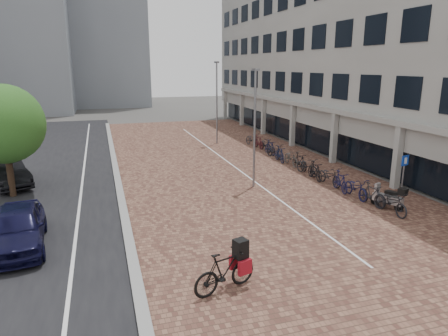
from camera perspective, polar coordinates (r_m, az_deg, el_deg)
ground at (r=15.32m, az=6.75°, el=-10.10°), size 140.00×140.00×0.00m
plaza_brick at (r=26.65m, az=0.30°, el=0.70°), size 14.50×42.00×0.04m
street_asphalt at (r=25.69m, az=-23.81°, el=-1.09°), size 8.00×50.00×0.03m
curb at (r=25.48m, az=-15.11°, el=-0.31°), size 0.35×42.00×0.14m
lane_line at (r=25.52m, az=-19.36°, el=-0.73°), size 0.12×44.00×0.00m
parking_line at (r=26.70m, az=0.71°, el=0.78°), size 0.10×30.00×0.00m
office_building at (r=34.34m, az=16.73°, el=17.37°), size 8.40×40.00×15.00m
bg_towers at (r=62.69m, az=-26.59°, el=19.98°), size 33.00×23.00×32.00m
car_navy at (r=16.08m, az=-27.29°, el=-7.55°), size 2.17×4.58×1.51m
car_dark at (r=24.56m, az=-28.69°, el=-0.51°), size 3.38×4.84×1.51m
hero_bike at (r=11.80m, az=0.14°, el=-14.37°), size 2.15×1.18×1.46m
scooter_front at (r=19.65m, az=22.28°, el=-3.82°), size 1.08×1.65×1.09m
parking_sign at (r=20.38m, az=24.17°, el=-0.47°), size 0.48×0.17×2.31m
lamp_near at (r=20.85m, az=4.37°, el=5.34°), size 0.12×0.12×6.11m
lamp_far at (r=32.96m, az=-1.03°, el=9.10°), size 0.12×0.12×6.55m
street_tree at (r=21.95m, az=-28.53°, el=5.28°), size 3.79×3.79×5.51m
bike_row at (r=25.33m, az=10.67°, el=0.90°), size 1.23×18.11×1.05m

